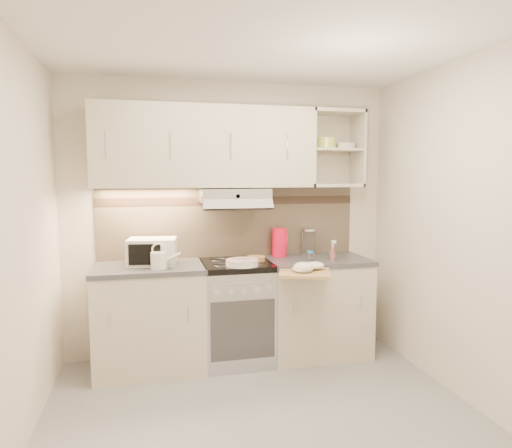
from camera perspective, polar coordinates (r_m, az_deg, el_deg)
name	(u,v)px	position (r m, az deg, el deg)	size (l,w,h in m)	color
ground	(268,425)	(3.31, 1.46, -23.85)	(3.00, 3.00, 0.00)	gray
room_shell	(255,179)	(3.23, -0.08, 5.61)	(3.04, 2.84, 2.52)	beige
base_cabinet_left	(150,320)	(4.07, -13.13, -11.60)	(0.90, 0.60, 0.86)	beige
worktop_left	(149,268)	(3.95, -13.28, -5.37)	(0.92, 0.62, 0.04)	#47474C
base_cabinet_right	(316,308)	(4.33, 7.50, -10.40)	(0.90, 0.60, 0.86)	beige
worktop_right	(317,260)	(4.22, 7.59, -4.53)	(0.92, 0.62, 0.04)	#47474C
electric_range	(236,312)	(4.12, -2.47, -10.88)	(0.60, 0.60, 0.90)	#B7B7BC
microwave	(152,252)	(3.97, -12.84, -3.37)	(0.43, 0.34, 0.22)	silver
watering_can	(160,260)	(3.78, -11.94, -4.36)	(0.25, 0.13, 0.21)	silver
plate_stack	(242,263)	(3.84, -1.75, -4.84)	(0.28, 0.28, 0.06)	silver
bread_loaf	(256,259)	(4.05, -0.03, -4.35)	(0.17, 0.17, 0.04)	tan
pink_pitcher	(280,242)	(4.27, 2.97, -2.27)	(0.14, 0.13, 0.27)	#F20A32
glass_jar	(309,241)	(4.38, 6.60, -2.19)	(0.13, 0.13, 0.25)	white
spice_jar	(310,256)	(4.09, 6.81, -3.95)	(0.06, 0.06, 0.09)	white
spray_bottle	(333,252)	(4.15, 9.55, -3.44)	(0.07, 0.07, 0.19)	pink
cutting_board	(305,273)	(3.72, 6.11, -6.08)	(0.41, 0.37, 0.02)	tan
dish_towel	(306,266)	(3.73, 6.27, -5.25)	(0.29, 0.25, 0.08)	silver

